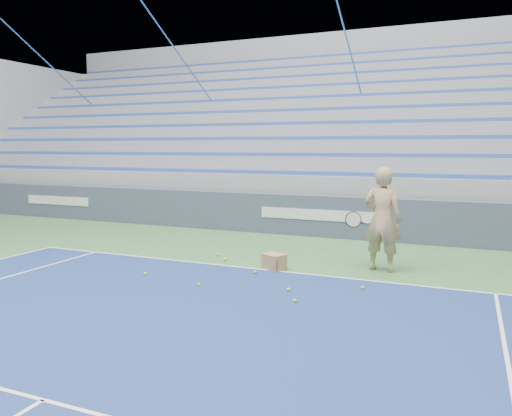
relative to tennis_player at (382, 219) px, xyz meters
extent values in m
cube|color=white|center=(-2.13, -0.88, -1.00)|extent=(10.97, 0.05, 0.00)
cube|color=white|center=(-2.13, -6.36, -1.00)|extent=(8.23, 0.05, 0.00)
cube|color=#3F4860|center=(-2.13, 3.12, -0.46)|extent=(30.00, 0.30, 1.10)
cube|color=white|center=(-11.13, 2.96, -0.41)|extent=(2.60, 0.02, 0.28)
cube|color=white|center=(-2.13, 2.96, -0.41)|extent=(3.20, 0.02, 0.28)
cube|color=#96999E|center=(-2.13, 7.67, -0.46)|extent=(30.00, 8.50, 1.10)
cube|color=#96999E|center=(-2.13, 7.67, 0.34)|extent=(30.00, 8.50, 0.50)
cube|color=#3052AE|center=(-2.13, 3.80, 0.65)|extent=(29.60, 0.42, 0.11)
cube|color=#96999E|center=(-2.13, 8.10, 0.84)|extent=(30.00, 7.65, 0.50)
cube|color=#3052AE|center=(-2.13, 4.65, 1.15)|extent=(29.60, 0.42, 0.11)
cube|color=#96999E|center=(-2.13, 8.52, 1.34)|extent=(30.00, 6.80, 0.50)
cube|color=#3052AE|center=(-2.13, 5.50, 1.65)|extent=(29.60, 0.42, 0.11)
cube|color=#96999E|center=(-2.13, 8.95, 1.84)|extent=(30.00, 5.95, 0.50)
cube|color=#3052AE|center=(-2.13, 6.35, 2.15)|extent=(29.60, 0.42, 0.11)
cube|color=#96999E|center=(-2.13, 9.37, 2.34)|extent=(30.00, 5.10, 0.50)
cube|color=#3052AE|center=(-2.13, 7.20, 2.65)|extent=(29.60, 0.42, 0.11)
cube|color=#96999E|center=(-2.13, 9.80, 2.84)|extent=(30.00, 4.25, 0.50)
cube|color=#3052AE|center=(-2.13, 8.05, 3.15)|extent=(29.60, 0.42, 0.11)
cube|color=#96999E|center=(-2.13, 10.22, 3.34)|extent=(30.00, 3.40, 0.50)
cube|color=#3052AE|center=(-2.13, 8.90, 3.65)|extent=(29.60, 0.42, 0.11)
cube|color=#96999E|center=(-2.13, 10.65, 3.84)|extent=(30.00, 2.55, 0.50)
cube|color=#3052AE|center=(-2.13, 9.75, 4.15)|extent=(29.60, 0.42, 0.11)
cube|color=#96999E|center=(-2.13, 11.07, 4.34)|extent=(30.00, 1.70, 0.50)
cube|color=#3052AE|center=(-2.13, 10.60, 4.65)|extent=(29.60, 0.42, 0.11)
cube|color=#96999E|center=(-2.13, 11.50, 4.84)|extent=(30.00, 0.85, 0.50)
cube|color=#3052AE|center=(-2.13, 11.45, 5.15)|extent=(29.60, 0.42, 0.11)
cube|color=#96999E|center=(-17.28, 7.67, 2.04)|extent=(0.30, 8.80, 6.10)
cube|color=#96999E|center=(-2.13, 12.22, 2.64)|extent=(31.00, 0.40, 7.30)
cylinder|color=#3877C5|center=(-14.13, 7.67, 3.59)|extent=(0.05, 8.53, 5.04)
cylinder|color=#3877C5|center=(-8.13, 7.67, 3.59)|extent=(0.05, 8.53, 5.04)
cylinder|color=#3877C5|center=(-2.13, 7.67, 3.59)|extent=(0.05, 8.53, 5.04)
imported|color=tan|center=(0.00, 0.00, 0.00)|extent=(0.80, 0.58, 2.02)
cylinder|color=black|center=(-0.35, -0.25, -0.06)|extent=(0.12, 0.27, 0.08)
cylinder|color=beige|center=(-0.45, -0.53, 0.04)|extent=(0.29, 0.16, 0.28)
torus|color=black|center=(-0.45, -0.53, 0.04)|extent=(0.31, 0.18, 0.30)
cube|color=#A17B4E|center=(-1.94, -0.75, -0.85)|extent=(0.51, 0.46, 0.31)
cube|color=#B21E19|center=(-1.94, -0.91, -0.85)|extent=(0.31, 0.15, 0.14)
sphere|color=#C4D02A|center=(-0.07, -1.45, -0.98)|extent=(0.07, 0.07, 0.07)
sphere|color=#C4D02A|center=(-2.71, -2.37, -0.98)|extent=(0.07, 0.07, 0.07)
sphere|color=#C4D02A|center=(-2.15, -1.21, -0.98)|extent=(0.07, 0.07, 0.07)
sphere|color=#C4D02A|center=(-3.99, -2.12, -0.98)|extent=(0.07, 0.07, 0.07)
sphere|color=#C4D02A|center=(-3.14, -0.48, -0.98)|extent=(0.07, 0.07, 0.07)
sphere|color=#C4D02A|center=(-3.51, -0.10, -0.98)|extent=(0.07, 0.07, 0.07)
sphere|color=#C4D02A|center=(-0.89, -2.59, -0.98)|extent=(0.07, 0.07, 0.07)
sphere|color=#C4D02A|center=(-1.18, -2.06, -0.98)|extent=(0.07, 0.07, 0.07)
camera|label=1|loc=(1.48, -9.68, 1.40)|focal=35.00mm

